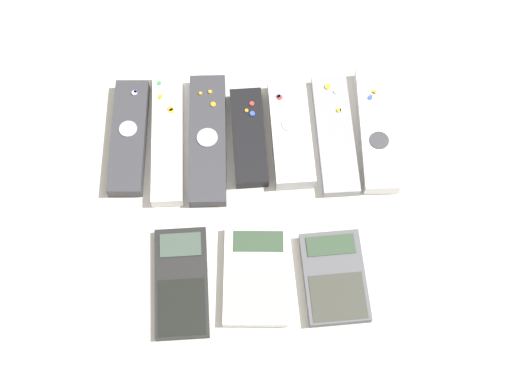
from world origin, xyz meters
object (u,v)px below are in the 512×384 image
Objects in this scene: remote_3 at (249,137)px; calculator_0 at (182,282)px; remote_2 at (208,139)px; remote_5 at (335,134)px; calculator_1 at (256,276)px; remote_6 at (376,129)px; remote_0 at (129,137)px; remote_1 at (168,137)px; remote_4 at (291,133)px; calculator_2 at (334,277)px.

calculator_0 is (-0.10, -0.22, -0.00)m from remote_3.
remote_2 reaches higher than remote_5.
calculator_0 is at bearing -99.30° from remote_2.
remote_5 is 0.25m from calculator_1.
remote_6 reaches higher than remote_3.
remote_2 is 1.48× the size of calculator_1.
remote_6 is at bearing 1.93° from remote_0.
remote_1 is 1.10× the size of remote_5.
remote_5 is 1.38× the size of calculator_1.
remote_4 reaches higher than calculator_1.
remote_0 reaches higher than calculator_2.
remote_1 is at bearing 175.57° from remote_2.
remote_4 is 0.13m from remote_6.
remote_0 is at bearing 176.98° from remote_2.
remote_0 is 0.95× the size of remote_5.
remote_4 is at bearing 1.46° from remote_0.
remote_0 is 1.20× the size of calculator_0.
remote_6 is at bearing -1.10° from remote_4.
remote_3 is at bearing -178.06° from remote_4.
calculator_1 is at bearing -121.95° from remote_5.
remote_5 is 0.97× the size of remote_6.
calculator_0 is at bearing 176.48° from calculator_2.
remote_1 reaches higher than remote_5.
calculator_2 reaches higher than calculator_0.
remote_0 is 0.29m from calculator_1.
remote_1 is 0.25m from calculator_1.
remote_0 is 0.24m from calculator_0.
remote_2 is at bearing 179.12° from remote_5.
remote_1 is at bearing -178.50° from remote_6.
remote_4 is 0.86× the size of remote_6.
calculator_0 is 1.18× the size of calculator_2.
remote_5 is at bearing -174.32° from remote_6.
remote_4 is 0.07m from remote_5.
remote_0 is 0.31m from remote_5.
remote_4 is (0.18, -0.00, 0.00)m from remote_1.
remote_0 is 0.87× the size of remote_1.
remote_4 is at bearing 1.81° from remote_3.
remote_1 is 0.12m from remote_3.
calculator_1 is at bearing 1.35° from calculator_0.
calculator_2 is (0.21, -0.00, 0.00)m from calculator_0.
remote_4 is 0.23m from calculator_2.
calculator_1 is (0.10, 0.00, 0.00)m from calculator_0.
remote_4 is 1.32× the size of calculator_2.
remote_5 reaches higher than calculator_2.
remote_5 is 1.48× the size of calculator_2.
remote_2 is at bearing -5.48° from remote_1.
calculator_0 is at bearing -68.62° from remote_0.
remote_6 reaches higher than calculator_2.
calculator_2 is at bearing -36.11° from remote_0.
remote_4 is 0.89× the size of remote_5.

